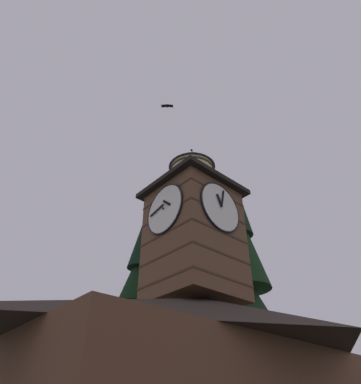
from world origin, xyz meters
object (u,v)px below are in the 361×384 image
object	(u,v)px
pine_tree_aside	(250,325)
moon	(96,335)
building_main	(206,383)
flying_bird_high	(167,106)
pine_tree_behind	(134,351)
clock_tower	(193,227)

from	to	relation	value
pine_tree_aside	moon	bearing A→B (deg)	-100.65
building_main	flying_bird_high	size ratio (longest dim) A/B	22.58
moon	flying_bird_high	bearing A→B (deg)	65.07
moon	flying_bird_high	size ratio (longest dim) A/B	3.42
pine_tree_aside	moon	size ratio (longest dim) A/B	9.06
pine_tree_aside	flying_bird_high	xyz separation A→B (m)	(11.68, 4.52, 10.21)
building_main	flying_bird_high	distance (m)	14.80
pine_tree_behind	moon	xyz separation A→B (m)	(-15.33, -33.21, 7.95)
clock_tower	moon	size ratio (longest dim) A/B	4.09
clock_tower	pine_tree_behind	distance (m)	7.78
pine_tree_aside	clock_tower	bearing A→B (deg)	24.54
building_main	pine_tree_behind	bearing A→B (deg)	-99.46
pine_tree_aside	flying_bird_high	bearing A→B (deg)	21.17
clock_tower	pine_tree_behind	size ratio (longest dim) A/B	0.70
building_main	moon	world-z (taller)	moon
building_main	clock_tower	distance (m)	7.21
clock_tower	moon	xyz separation A→B (m)	(-16.08, -38.99, 2.79)
pine_tree_behind	pine_tree_aside	world-z (taller)	pine_tree_aside
clock_tower	flying_bird_high	world-z (taller)	flying_bird_high
clock_tower	pine_tree_aside	distance (m)	10.86
clock_tower	building_main	bearing A→B (deg)	66.99
flying_bird_high	pine_tree_behind	bearing A→B (deg)	-115.71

